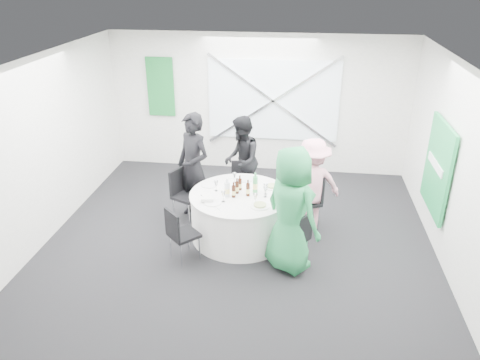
# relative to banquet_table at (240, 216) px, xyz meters

# --- Properties ---
(floor) EXTENTS (6.00, 6.00, 0.00)m
(floor) POSITION_rel_banquet_table_xyz_m (0.00, -0.20, -0.38)
(floor) COLOR black
(floor) RESTS_ON ground
(ceiling) EXTENTS (6.00, 6.00, 0.00)m
(ceiling) POSITION_rel_banquet_table_xyz_m (0.00, -0.20, 2.42)
(ceiling) COLOR silver
(ceiling) RESTS_ON wall_back
(wall_back) EXTENTS (6.00, 0.00, 6.00)m
(wall_back) POSITION_rel_banquet_table_xyz_m (0.00, 2.80, 1.02)
(wall_back) COLOR silver
(wall_back) RESTS_ON floor
(wall_front) EXTENTS (6.00, 0.00, 6.00)m
(wall_front) POSITION_rel_banquet_table_xyz_m (0.00, -3.20, 1.02)
(wall_front) COLOR silver
(wall_front) RESTS_ON floor
(wall_left) EXTENTS (0.00, 6.00, 6.00)m
(wall_left) POSITION_rel_banquet_table_xyz_m (-3.00, -0.20, 1.02)
(wall_left) COLOR silver
(wall_left) RESTS_ON floor
(wall_right) EXTENTS (0.00, 6.00, 6.00)m
(wall_right) POSITION_rel_banquet_table_xyz_m (3.00, -0.20, 1.02)
(wall_right) COLOR silver
(wall_right) RESTS_ON floor
(window_panel) EXTENTS (2.60, 0.03, 1.60)m
(window_panel) POSITION_rel_banquet_table_xyz_m (0.30, 2.76, 1.12)
(window_panel) COLOR silver
(window_panel) RESTS_ON wall_back
(window_brace_a) EXTENTS (2.63, 0.05, 1.84)m
(window_brace_a) POSITION_rel_banquet_table_xyz_m (0.30, 2.72, 1.12)
(window_brace_a) COLOR silver
(window_brace_a) RESTS_ON window_panel
(window_brace_b) EXTENTS (2.63, 0.05, 1.84)m
(window_brace_b) POSITION_rel_banquet_table_xyz_m (0.30, 2.72, 1.12)
(window_brace_b) COLOR silver
(window_brace_b) RESTS_ON window_panel
(green_banner) EXTENTS (0.55, 0.04, 1.20)m
(green_banner) POSITION_rel_banquet_table_xyz_m (-2.00, 2.75, 1.32)
(green_banner) COLOR #15692D
(green_banner) RESTS_ON wall_back
(green_sign) EXTENTS (0.05, 1.20, 1.40)m
(green_sign) POSITION_rel_banquet_table_xyz_m (2.94, 0.40, 0.82)
(green_sign) COLOR #1B9649
(green_sign) RESTS_ON wall_right
(banquet_table) EXTENTS (1.56, 1.56, 0.76)m
(banquet_table) POSITION_rel_banquet_table_xyz_m (0.00, 0.00, 0.00)
(banquet_table) COLOR silver
(banquet_table) RESTS_ON floor
(chair_back) EXTENTS (0.41, 0.42, 0.83)m
(chair_back) POSITION_rel_banquet_table_xyz_m (-0.12, 1.06, 0.10)
(chair_back) COLOR black
(chair_back) RESTS_ON floor
(chair_back_left) EXTENTS (0.54, 0.53, 0.88)m
(chair_back_left) POSITION_rel_banquet_table_xyz_m (-1.04, 0.49, 0.14)
(chair_back_left) COLOR black
(chair_back_left) RESTS_ON floor
(chair_back_right) EXTENTS (0.57, 0.57, 0.94)m
(chair_back_right) POSITION_rel_banquet_table_xyz_m (1.09, 0.50, 0.17)
(chair_back_right) COLOR black
(chair_back_right) RESTS_ON floor
(chair_front_right) EXTENTS (0.52, 0.52, 0.83)m
(chair_front_right) POSITION_rel_banquet_table_xyz_m (0.91, -0.62, 0.10)
(chair_front_right) COLOR black
(chair_front_right) RESTS_ON floor
(chair_front_left) EXTENTS (0.54, 0.54, 0.85)m
(chair_front_left) POSITION_rel_banquet_table_xyz_m (-0.78, -0.77, 0.11)
(chair_front_left) COLOR black
(chair_front_left) RESTS_ON floor
(person_man_back_left) EXTENTS (0.80, 0.74, 1.83)m
(person_man_back_left) POSITION_rel_banquet_table_xyz_m (-0.86, 0.60, 0.53)
(person_man_back_left) COLOR black
(person_man_back_left) RESTS_ON floor
(person_man_back) EXTENTS (0.51, 0.82, 1.61)m
(person_man_back) POSITION_rel_banquet_table_xyz_m (-0.14, 1.23, 0.42)
(person_man_back) COLOR black
(person_man_back) RESTS_ON floor
(person_woman_pink) EXTENTS (1.10, 0.82, 1.54)m
(person_woman_pink) POSITION_rel_banquet_table_xyz_m (1.10, 0.47, 0.39)
(person_woman_pink) COLOR pink
(person_woman_pink) RESTS_ON floor
(person_woman_green) EXTENTS (1.06, 1.03, 1.83)m
(person_woman_green) POSITION_rel_banquet_table_xyz_m (0.80, -0.70, 0.54)
(person_woman_green) COLOR #248549
(person_woman_green) RESTS_ON floor
(plate_back) EXTENTS (0.29, 0.29, 0.01)m
(plate_back) POSITION_rel_banquet_table_xyz_m (0.02, 0.55, 0.39)
(plate_back) COLOR white
(plate_back) RESTS_ON banquet_table
(plate_back_left) EXTENTS (0.27, 0.27, 0.01)m
(plate_back_left) POSITION_rel_banquet_table_xyz_m (-0.53, 0.26, 0.39)
(plate_back_left) COLOR white
(plate_back_left) RESTS_ON banquet_table
(plate_back_right) EXTENTS (0.27, 0.27, 0.04)m
(plate_back_right) POSITION_rel_banquet_table_xyz_m (0.48, 0.31, 0.40)
(plate_back_right) COLOR white
(plate_back_right) RESTS_ON banquet_table
(plate_front_right) EXTENTS (0.28, 0.28, 0.04)m
(plate_front_right) POSITION_rel_banquet_table_xyz_m (0.34, -0.36, 0.40)
(plate_front_right) COLOR white
(plate_front_right) RESTS_ON banquet_table
(plate_front_left) EXTENTS (0.25, 0.25, 0.01)m
(plate_front_left) POSITION_rel_banquet_table_xyz_m (-0.36, -0.35, 0.39)
(plate_front_left) COLOR white
(plate_front_left) RESTS_ON banquet_table
(napkin) EXTENTS (0.19, 0.14, 0.05)m
(napkin) POSITION_rel_banquet_table_xyz_m (-0.45, -0.31, 0.42)
(napkin) COLOR silver
(napkin) RESTS_ON plate_front_left
(beer_bottle_a) EXTENTS (0.06, 0.06, 0.25)m
(beer_bottle_a) POSITION_rel_banquet_table_xyz_m (-0.05, 0.03, 0.47)
(beer_bottle_a) COLOR #38160A
(beer_bottle_a) RESTS_ON banquet_table
(beer_bottle_b) EXTENTS (0.06, 0.06, 0.24)m
(beer_bottle_b) POSITION_rel_banquet_table_xyz_m (-0.02, 0.15, 0.47)
(beer_bottle_b) COLOR #38160A
(beer_bottle_b) RESTS_ON banquet_table
(beer_bottle_c) EXTENTS (0.06, 0.06, 0.26)m
(beer_bottle_c) POSITION_rel_banquet_table_xyz_m (0.13, -0.04, 0.48)
(beer_bottle_c) COLOR #38160A
(beer_bottle_c) RESTS_ON banquet_table
(beer_bottle_d) EXTENTS (0.06, 0.06, 0.25)m
(beer_bottle_d) POSITION_rel_banquet_table_xyz_m (-0.08, -0.11, 0.47)
(beer_bottle_d) COLOR #38160A
(beer_bottle_d) RESTS_ON banquet_table
(green_water_bottle) EXTENTS (0.08, 0.08, 0.33)m
(green_water_bottle) POSITION_rel_banquet_table_xyz_m (0.22, 0.10, 0.51)
(green_water_bottle) COLOR #3FA557
(green_water_bottle) RESTS_ON banquet_table
(clear_water_bottle) EXTENTS (0.08, 0.08, 0.29)m
(clear_water_bottle) POSITION_rel_banquet_table_xyz_m (-0.19, -0.09, 0.49)
(clear_water_bottle) COLOR silver
(clear_water_bottle) RESTS_ON banquet_table
(wine_glass_a) EXTENTS (0.07, 0.07, 0.17)m
(wine_glass_a) POSITION_rel_banquet_table_xyz_m (0.39, -0.03, 0.50)
(wine_glass_a) COLOR white
(wine_glass_a) RESTS_ON banquet_table
(wine_glass_b) EXTENTS (0.07, 0.07, 0.17)m
(wine_glass_b) POSITION_rel_banquet_table_xyz_m (-0.14, 0.40, 0.50)
(wine_glass_b) COLOR white
(wine_glass_b) RESTS_ON banquet_table
(wine_glass_c) EXTENTS (0.07, 0.07, 0.17)m
(wine_glass_c) POSITION_rel_banquet_table_xyz_m (-0.21, -0.28, 0.50)
(wine_glass_c) COLOR white
(wine_glass_c) RESTS_ON banquet_table
(wine_glass_d) EXTENTS (0.07, 0.07, 0.17)m
(wine_glass_d) POSITION_rel_banquet_table_xyz_m (0.39, 0.06, 0.50)
(wine_glass_d) COLOR white
(wine_glass_d) RESTS_ON banquet_table
(wine_glass_e) EXTENTS (0.07, 0.07, 0.17)m
(wine_glass_e) POSITION_rel_banquet_table_xyz_m (0.27, -0.30, 0.50)
(wine_glass_e) COLOR white
(wine_glass_e) RESTS_ON banquet_table
(wine_glass_f) EXTENTS (0.07, 0.07, 0.17)m
(wine_glass_f) POSITION_rel_banquet_table_xyz_m (-0.38, 0.07, 0.50)
(wine_glass_f) COLOR white
(wine_glass_f) RESTS_ON banquet_table
(fork_a) EXTENTS (0.10, 0.13, 0.01)m
(fork_a) POSITION_rel_banquet_table_xyz_m (-0.55, -0.18, 0.38)
(fork_a) COLOR silver
(fork_a) RESTS_ON banquet_table
(knife_a) EXTENTS (0.12, 0.12, 0.01)m
(knife_a) POSITION_rel_banquet_table_xyz_m (-0.26, -0.51, 0.38)
(knife_a) COLOR silver
(knife_a) RESTS_ON banquet_table
(fork_b) EXTENTS (0.15, 0.02, 0.01)m
(fork_b) POSITION_rel_banquet_table_xyz_m (0.15, 0.56, 0.38)
(fork_b) COLOR silver
(fork_b) RESTS_ON banquet_table
(knife_b) EXTENTS (0.15, 0.03, 0.01)m
(knife_b) POSITION_rel_banquet_table_xyz_m (-0.21, 0.54, 0.38)
(knife_b) COLOR silver
(knife_b) RESTS_ON banquet_table
(fork_c) EXTENTS (0.08, 0.14, 0.01)m
(fork_c) POSITION_rel_banquet_table_xyz_m (0.57, 0.08, 0.38)
(fork_c) COLOR silver
(fork_c) RESTS_ON banquet_table
(knife_c) EXTENTS (0.08, 0.14, 0.01)m
(knife_c) POSITION_rel_banquet_table_xyz_m (0.42, 0.39, 0.38)
(knife_c) COLOR silver
(knife_c) RESTS_ON banquet_table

